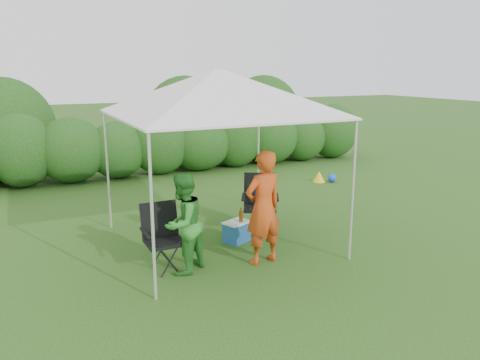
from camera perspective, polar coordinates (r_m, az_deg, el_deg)
name	(u,v)px	position (r m, az deg, el deg)	size (l,w,h in m)	color
ground	(232,252)	(7.44, -0.98, -8.79)	(70.00, 70.00, 0.00)	#315C1C
hedge	(140,145)	(12.77, -12.07, 4.14)	(14.18, 1.53, 1.80)	#235119
canopy	(218,92)	(7.36, -2.69, 10.67)	(3.10, 3.10, 2.83)	silver
chair_right	(260,199)	(8.24, 2.46, -2.36)	(0.78, 0.77, 1.02)	black
chair_left	(162,232)	(6.80, -9.44, -6.29)	(0.59, 0.54, 0.95)	black
man	(263,208)	(6.80, 2.85, -3.41)	(0.62, 0.40, 1.69)	#C84316
woman	(183,223)	(6.57, -6.96, -5.29)	(0.70, 0.54, 1.43)	#31882C
cooler	(237,231)	(7.82, -0.41, -6.29)	(0.51, 0.44, 0.35)	#1F5490
bottle	(241,215)	(7.71, 0.12, -4.25)	(0.06, 0.06, 0.24)	#592D0C
lawn_toy	(322,177)	(12.11, 10.00, 0.37)	(0.54, 0.45, 0.27)	yellow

